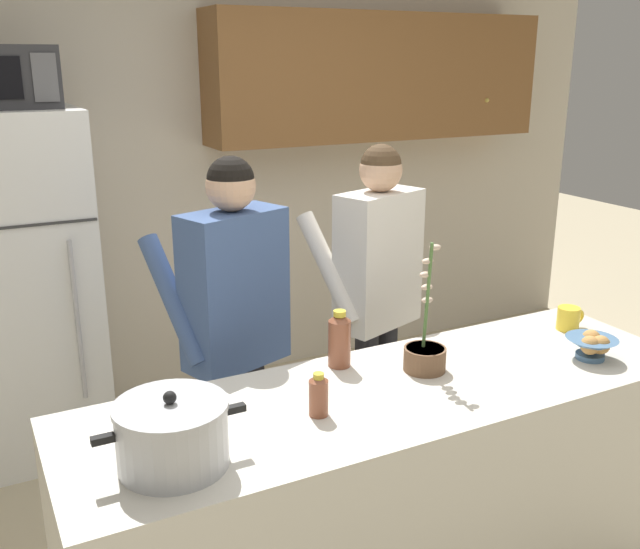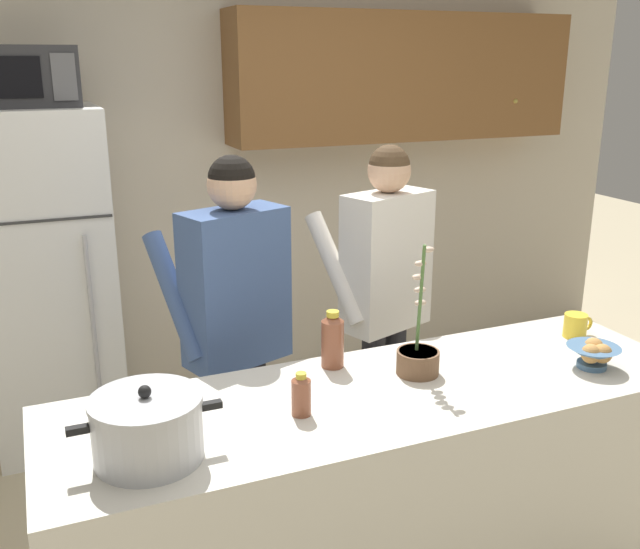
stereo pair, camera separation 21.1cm
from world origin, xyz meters
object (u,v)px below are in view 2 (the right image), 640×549
Objects in this scene: bread_bowl at (594,354)px; potted_orchid at (418,355)px; refrigerator at (48,282)px; bottle_mid_counter at (301,394)px; coffee_mug at (576,326)px; person_by_sink at (385,280)px; bottle_near_edge at (333,340)px; person_near_pot at (235,308)px; cooking_pot at (148,428)px; microwave at (24,76)px.

potted_orchid is (-0.60, 0.20, 0.02)m from bread_bowl.
refrigerator is 12.47× the size of bottle_mid_counter.
coffee_mug is 0.93× the size of bottle_mid_counter.
bottle_near_edge is at bearing -131.40° from person_by_sink.
person_near_pot is 0.97m from cooking_pot.
refrigerator is at bearing 119.17° from bottle_near_edge.
cooking_pot is 2.00× the size of bottle_near_edge.
refrigerator is 4.19× the size of cooking_pot.
bottle_near_edge is (-0.85, 0.37, 0.05)m from bread_bowl.
bottle_mid_counter is at bearing -90.83° from person_near_pot.
potted_orchid reaches higher than cooking_pot.
person_by_sink reaches higher than cooking_pot.
bread_bowl is (1.75, -1.98, 0.09)m from refrigerator.
bottle_near_edge is at bearing 27.06° from cooking_pot.
coffee_mug is 0.30m from bread_bowl.
person_by_sink is 0.86m from coffee_mug.
refrigerator reaches higher than person_near_pot.
cooking_pot is (0.18, -1.97, 0.13)m from refrigerator.
coffee_mug is (0.48, -0.71, -0.04)m from person_by_sink.
refrigerator reaches higher than bottle_mid_counter.
person_near_pot is 1.36m from coffee_mug.
bottle_mid_counter is at bearing 175.84° from bread_bowl.
bread_bowl is 1.09m from bottle_mid_counter.
microwave reaches higher than person_by_sink.
person_by_sink is (1.41, -1.01, 0.13)m from refrigerator.
refrigerator is 3.67× the size of microwave.
potted_orchid is at bearing 11.34° from cooking_pot.
bottle_mid_counter is (-1.24, -0.18, 0.02)m from coffee_mug.
cooking_pot is 1.74m from coffee_mug.
microwave is at bearing 138.19° from coffee_mug.
refrigerator is 1.84m from bottle_near_edge.
person_near_pot is 0.75m from person_by_sink.
microwave is 2.28m from potted_orchid.
bottle_mid_counter is (0.48, 0.07, -0.02)m from cooking_pot.
cooking_pot is 1.57m from bread_bowl.
coffee_mug is at bearing 8.23° from cooking_pot.
person_near_pot reaches higher than bread_bowl.
cooking_pot is (-1.23, -0.95, 0.00)m from person_by_sink.
person_near_pot is at bearing 154.61° from coffee_mug.
refrigerator is at bearing 120.55° from person_near_pot.
cooking_pot is 0.89× the size of potted_orchid.
potted_orchid is (-0.27, -0.76, -0.02)m from person_by_sink.
bread_bowl is (1.57, -0.01, -0.04)m from cooking_pot.
coffee_mug is 0.28× the size of potted_orchid.
bread_bowl is 0.93m from bottle_near_edge.
bottle_mid_counter is (-1.09, 0.08, 0.02)m from bread_bowl.
potted_orchid is at bearing 161.49° from bread_bowl.
person_near_pot is (0.67, -1.12, -0.88)m from microwave.
bottle_mid_counter is at bearing -171.85° from coffee_mug.
microwave is 2.02m from bottle_near_edge.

